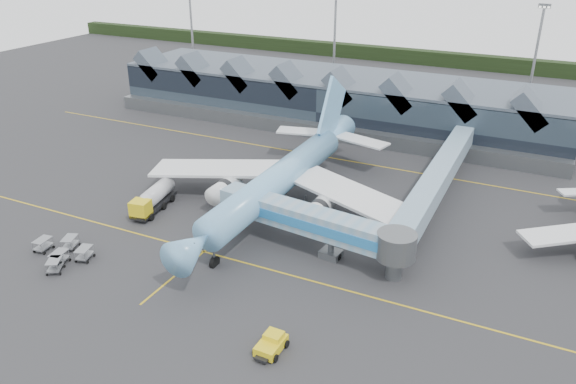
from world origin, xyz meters
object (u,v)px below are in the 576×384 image
at_px(fuel_truck, 154,197).
at_px(pushback_tug, 271,344).
at_px(main_airliner, 283,176).
at_px(jet_bridge, 323,226).

bearing_deg(fuel_truck, pushback_tug, -43.22).
bearing_deg(pushback_tug, fuel_truck, 147.32).
bearing_deg(pushback_tug, main_airliner, 115.54).
height_order(fuel_truck, pushback_tug, fuel_truck).
bearing_deg(pushback_tug, jet_bridge, 98.53).
relative_size(fuel_truck, pushback_tug, 2.60).
bearing_deg(fuel_truck, main_airliner, 19.68).
relative_size(main_airliner, fuel_truck, 4.86).
bearing_deg(main_airliner, fuel_truck, -150.46).
xyz_separation_m(main_airliner, jet_bridge, (10.30, -9.88, -0.55)).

